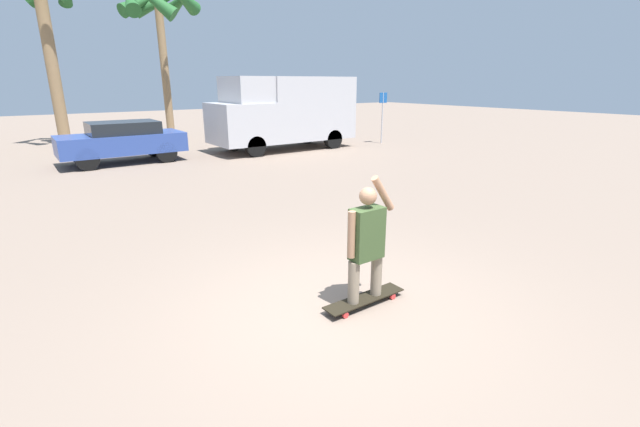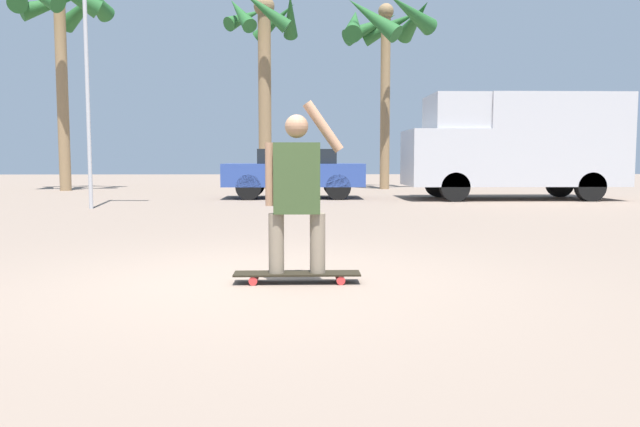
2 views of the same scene
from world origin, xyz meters
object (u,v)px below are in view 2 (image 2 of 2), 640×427
parked_car_blue (294,172)px  palm_tree_far_left (59,11)px  person_skateboarder (297,185)px  palm_tree_near_van (386,30)px  flagpole (89,8)px  palm_tree_center_background (264,41)px  skateboard (297,274)px  camper_van (516,143)px

parked_car_blue → palm_tree_far_left: size_ratio=0.53×
palm_tree_far_left → person_skateboarder: bearing=-63.6°
person_skateboarder → palm_tree_near_van: 18.74m
person_skateboarder → flagpole: flagpole is taller
palm_tree_center_background → palm_tree_far_left: 7.14m
palm_tree_near_van → palm_tree_center_background: size_ratio=0.98×
skateboard → palm_tree_near_van: size_ratio=0.16×
person_skateboarder → palm_tree_far_left: 19.39m
palm_tree_far_left → flagpole: flagpole is taller
parked_car_blue → palm_tree_center_background: bearing=101.4°
palm_tree_near_van → flagpole: bearing=-130.3°
skateboard → flagpole: (-4.62, 8.60, 4.34)m
skateboard → palm_tree_near_van: (3.18, 17.78, 5.78)m
skateboard → camper_van: size_ratio=0.20×
skateboard → palm_tree_far_left: (-8.29, 16.70, 6.14)m
skateboard → palm_tree_far_left: 19.63m
person_skateboarder → palm_tree_near_van: (3.18, 17.78, 4.98)m
palm_tree_center_background → flagpole: bearing=-109.3°
person_skateboarder → palm_tree_far_left: palm_tree_far_left is taller
skateboard → flagpole: bearing=118.2°
palm_tree_near_van → palm_tree_far_left: 11.53m
person_skateboarder → palm_tree_near_van: palm_tree_near_van is taller
camper_van → flagpole: flagpole is taller
camper_van → palm_tree_near_van: (-2.84, 6.10, 4.30)m
palm_tree_near_van → palm_tree_center_background: palm_tree_center_background is taller
camper_van → palm_tree_far_left: (-14.31, 5.01, 4.66)m
camper_van → skateboard: bearing=-117.3°
camper_van → flagpole: bearing=-163.9°
skateboard → palm_tree_center_background: palm_tree_center_background is taller
skateboard → palm_tree_center_background: 18.88m
palm_tree_center_background → flagpole: 10.06m
person_skateboarder → palm_tree_far_left: bearing=116.4°
camper_van → parked_car_blue: 6.24m
palm_tree_center_background → palm_tree_far_left: palm_tree_far_left is taller
person_skateboarder → parked_car_blue: size_ratio=0.39×
person_skateboarder → parked_car_blue: 12.25m
palm_tree_center_background → flagpole: (-3.30, -9.44, -1.06)m
palm_tree_near_van → flagpole: size_ratio=0.92×
parked_car_blue → flagpole: flagpole is taller
camper_van → palm_tree_near_van: palm_tree_near_van is taller
person_skateboarder → palm_tree_center_background: bearing=94.2°
person_skateboarder → palm_tree_near_van: bearing=79.9°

